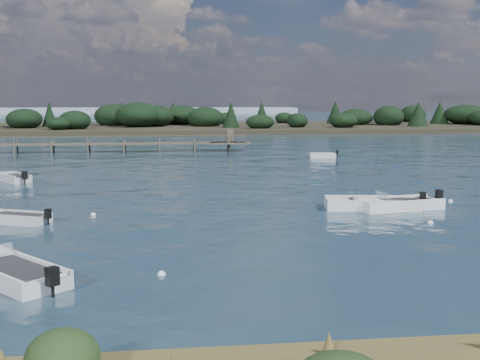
{
  "coord_description": "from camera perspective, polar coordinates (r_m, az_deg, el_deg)",
  "views": [
    {
      "loc": [
        -3.62,
        -26.26,
        6.56
      ],
      "look_at": [
        1.2,
        14.0,
        1.0
      ],
      "focal_mm": 45.0,
      "sensor_mm": 36.0,
      "label": 1
    }
  ],
  "objects": [
    {
      "name": "dinghy_near_olive",
      "position": [
        23.59,
        -20.92,
        -8.41
      ],
      "size": [
        4.88,
        5.19,
        1.37
      ],
      "color": "silver",
      "rests_on": "ground"
    },
    {
      "name": "buoy_d",
      "position": [
        40.54,
        19.33,
        -1.95
      ],
      "size": [
        0.32,
        0.32,
        0.32
      ],
      "primitive_type": "sphere",
      "color": "silver",
      "rests_on": "ground"
    },
    {
      "name": "dinghy_mid_grey",
      "position": [
        34.13,
        -20.73,
        -3.54
      ],
      "size": [
        4.23,
        2.89,
        1.07
      ],
      "color": "silver",
      "rests_on": "ground"
    },
    {
      "name": "far_headland",
      "position": [
        129.54,
        5.97,
        5.73
      ],
      "size": [
        190.0,
        40.0,
        5.8
      ],
      "color": "black",
      "rests_on": "ground"
    },
    {
      "name": "dinghy_mid_white_a",
      "position": [
        36.63,
        12.36,
        -2.41
      ],
      "size": [
        5.99,
        2.9,
        1.38
      ],
      "color": "silver",
      "rests_on": "ground"
    },
    {
      "name": "dinghy_mid_white_b",
      "position": [
        36.92,
        14.82,
        -2.41
      ],
      "size": [
        5.6,
        2.88,
        1.36
      ],
      "color": "silver",
      "rests_on": "ground"
    },
    {
      "name": "shore_lip",
      "position": [
        15.93,
        7.24,
        -16.57
      ],
      "size": [
        160.0,
        0.6,
        0.3
      ],
      "primitive_type": "cube",
      "color": "black",
      "rests_on": "ground"
    },
    {
      "name": "buoy_b",
      "position": [
        33.27,
        17.6,
        -3.93
      ],
      "size": [
        0.32,
        0.32,
        0.32
      ],
      "primitive_type": "sphere",
      "color": "silver",
      "rests_on": "ground"
    },
    {
      "name": "jetty",
      "position": [
        76.63,
        -20.52,
        3.14
      ],
      "size": [
        64.5,
        3.2,
        3.4
      ],
      "color": "brown",
      "rests_on": "ground"
    },
    {
      "name": "buoy_a",
      "position": [
        22.88,
        -7.46,
        -8.91
      ],
      "size": [
        0.32,
        0.32,
        0.32
      ],
      "primitive_type": "sphere",
      "color": "silver",
      "rests_on": "ground"
    },
    {
      "name": "tender_far_grey_b",
      "position": [
        66.71,
        7.83,
        2.22
      ],
      "size": [
        3.18,
        1.29,
        1.08
      ],
      "color": "silver",
      "rests_on": "ground"
    },
    {
      "name": "ground",
      "position": [
        86.58,
        -4.42,
        3.44
      ],
      "size": [
        400.0,
        400.0,
        0.0
      ],
      "primitive_type": "plane",
      "color": "#182A38",
      "rests_on": "ground"
    },
    {
      "name": "buoy_c",
      "position": [
        34.87,
        -13.74,
        -3.26
      ],
      "size": [
        0.32,
        0.32,
        0.32
      ],
      "primitive_type": "sphere",
      "color": "silver",
      "rests_on": "ground"
    },
    {
      "name": "tender_far_grey",
      "position": [
        50.63,
        -20.65,
        0.06
      ],
      "size": [
        3.27,
        3.68,
        1.27
      ],
      "color": "silver",
      "rests_on": "ground"
    }
  ]
}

